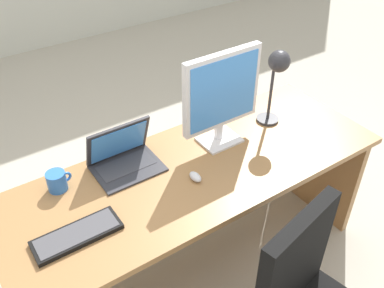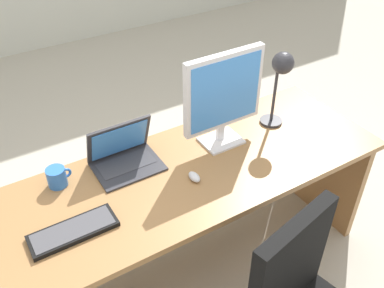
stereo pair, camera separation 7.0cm
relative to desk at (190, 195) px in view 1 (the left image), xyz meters
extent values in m
plane|color=#B7B2A3|center=(0.00, 1.45, -0.51)|extent=(12.00, 12.00, 0.00)
cube|color=#9E7042|center=(0.00, -0.05, 0.20)|extent=(1.86, 0.69, 0.03)
cube|color=#9E7042|center=(0.91, -0.05, -0.16)|extent=(0.04, 0.60, 0.70)
cube|color=#9E7042|center=(0.00, 0.20, -0.13)|extent=(1.64, 0.02, 0.49)
cube|color=silver|center=(0.22, 0.06, 0.22)|extent=(0.20, 0.16, 0.01)
cube|color=silver|center=(0.22, 0.07, 0.28)|extent=(0.04, 0.02, 0.09)
cube|color=silver|center=(0.22, 0.06, 0.51)|extent=(0.42, 0.04, 0.38)
cube|color=#3F8CEA|center=(0.22, 0.04, 0.51)|extent=(0.38, 0.00, 0.34)
cube|color=#2D2D33|center=(-0.27, 0.12, 0.22)|extent=(0.31, 0.23, 0.01)
cube|color=#38383D|center=(-0.27, 0.14, 0.23)|extent=(0.26, 0.13, 0.00)
cube|color=#2D2D33|center=(-0.27, 0.20, 0.33)|extent=(0.31, 0.09, 0.21)
cube|color=#3F8CEA|center=(-0.27, 0.19, 0.33)|extent=(0.27, 0.07, 0.18)
cube|color=black|center=(-0.62, -0.14, 0.23)|extent=(0.35, 0.13, 0.02)
cube|color=#47474C|center=(-0.62, -0.14, 0.24)|extent=(0.32, 0.11, 0.00)
ellipsoid|color=silver|center=(-0.05, -0.12, 0.23)|extent=(0.04, 0.07, 0.03)
cylinder|color=#2D2D33|center=(0.55, 0.06, 0.22)|extent=(0.12, 0.12, 0.01)
cylinder|color=#2D2D33|center=(0.55, 0.06, 0.39)|extent=(0.02, 0.02, 0.31)
sphere|color=#2D2D33|center=(0.55, 0.03, 0.58)|extent=(0.11, 0.11, 0.11)
cylinder|color=blue|center=(-0.59, 0.17, 0.26)|extent=(0.09, 0.09, 0.09)
torus|color=blue|center=(-0.54, 0.17, 0.27)|extent=(0.05, 0.01, 0.05)
cube|color=black|center=(0.05, -0.66, 0.14)|extent=(0.44, 0.15, 0.49)
camera|label=1|loc=(-0.88, -1.32, 1.53)|focal=40.12mm
camera|label=2|loc=(-0.82, -1.35, 1.53)|focal=40.12mm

